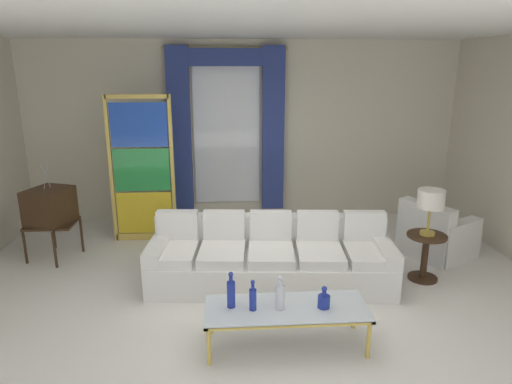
{
  "coord_description": "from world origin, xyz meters",
  "views": [
    {
      "loc": [
        -0.32,
        -4.56,
        2.6
      ],
      "look_at": [
        0.06,
        0.9,
        1.05
      ],
      "focal_mm": 31.59,
      "sensor_mm": 36.0,
      "label": 1
    }
  ],
  "objects_px": {
    "bottle_crystal_tall": "(231,293)",
    "armchair_white": "(435,236)",
    "couch_white_long": "(271,259)",
    "round_side_table": "(425,253)",
    "bottle_ruby_flask": "(324,300)",
    "coffee_table": "(286,310)",
    "peacock_figurine": "(172,237)",
    "stained_glass_divider": "(142,173)",
    "bottle_blue_decanter": "(280,295)",
    "table_lamp_brass": "(431,201)",
    "bottle_amber_squat": "(253,298)",
    "vintage_tv": "(50,208)"
  },
  "relations": [
    {
      "from": "couch_white_long",
      "to": "stained_glass_divider",
      "type": "xyz_separation_m",
      "value": [
        -1.77,
        1.53,
        0.75
      ]
    },
    {
      "from": "bottle_blue_decanter",
      "to": "stained_glass_divider",
      "type": "xyz_separation_m",
      "value": [
        -1.72,
        2.89,
        0.51
      ]
    },
    {
      "from": "bottle_ruby_flask",
      "to": "couch_white_long",
      "type": "bearing_deg",
      "value": 104.76
    },
    {
      "from": "bottle_ruby_flask",
      "to": "round_side_table",
      "type": "distance_m",
      "value": 2.03
    },
    {
      "from": "bottle_crystal_tall",
      "to": "table_lamp_brass",
      "type": "bearing_deg",
      "value": 26.73
    },
    {
      "from": "peacock_figurine",
      "to": "stained_glass_divider",
      "type": "bearing_deg",
      "value": 133.05
    },
    {
      "from": "bottle_blue_decanter",
      "to": "bottle_crystal_tall",
      "type": "distance_m",
      "value": 0.46
    },
    {
      "from": "bottle_ruby_flask",
      "to": "bottle_blue_decanter",
      "type": "bearing_deg",
      "value": 179.55
    },
    {
      "from": "vintage_tv",
      "to": "bottle_blue_decanter",
      "type": "bearing_deg",
      "value": -38.59
    },
    {
      "from": "coffee_table",
      "to": "stained_glass_divider",
      "type": "bearing_deg",
      "value": 121.92
    },
    {
      "from": "armchair_white",
      "to": "bottle_amber_squat",
      "type": "bearing_deg",
      "value": -143.42
    },
    {
      "from": "coffee_table",
      "to": "peacock_figurine",
      "type": "bearing_deg",
      "value": 119.22
    },
    {
      "from": "stained_glass_divider",
      "to": "round_side_table",
      "type": "distance_m",
      "value": 4.08
    },
    {
      "from": "coffee_table",
      "to": "armchair_white",
      "type": "bearing_deg",
      "value": 39.72
    },
    {
      "from": "bottle_crystal_tall",
      "to": "stained_glass_divider",
      "type": "xyz_separation_m",
      "value": [
        -1.27,
        2.82,
        0.5
      ]
    },
    {
      "from": "bottle_blue_decanter",
      "to": "peacock_figurine",
      "type": "relative_size",
      "value": 0.57
    },
    {
      "from": "bottle_amber_squat",
      "to": "stained_glass_divider",
      "type": "height_order",
      "value": "stained_glass_divider"
    },
    {
      "from": "bottle_ruby_flask",
      "to": "armchair_white",
      "type": "distance_m",
      "value": 2.86
    },
    {
      "from": "bottle_blue_decanter",
      "to": "bottle_amber_squat",
      "type": "bearing_deg",
      "value": 179.59
    },
    {
      "from": "vintage_tv",
      "to": "round_side_table",
      "type": "relative_size",
      "value": 2.26
    },
    {
      "from": "peacock_figurine",
      "to": "round_side_table",
      "type": "bearing_deg",
      "value": -19.0
    },
    {
      "from": "round_side_table",
      "to": "table_lamp_brass",
      "type": "bearing_deg",
      "value": 90.0
    },
    {
      "from": "coffee_table",
      "to": "peacock_figurine",
      "type": "distance_m",
      "value": 2.73
    },
    {
      "from": "round_side_table",
      "to": "bottle_crystal_tall",
      "type": "bearing_deg",
      "value": -153.27
    },
    {
      "from": "armchair_white",
      "to": "round_side_table",
      "type": "height_order",
      "value": "armchair_white"
    },
    {
      "from": "couch_white_long",
      "to": "armchair_white",
      "type": "bearing_deg",
      "value": 15.07
    },
    {
      "from": "couch_white_long",
      "to": "stained_glass_divider",
      "type": "height_order",
      "value": "stained_glass_divider"
    },
    {
      "from": "coffee_table",
      "to": "round_side_table",
      "type": "relative_size",
      "value": 2.57
    },
    {
      "from": "couch_white_long",
      "to": "round_side_table",
      "type": "relative_size",
      "value": 5.01
    },
    {
      "from": "stained_glass_divider",
      "to": "couch_white_long",
      "type": "bearing_deg",
      "value": -40.86
    },
    {
      "from": "coffee_table",
      "to": "vintage_tv",
      "type": "distance_m",
      "value": 3.73
    },
    {
      "from": "bottle_crystal_tall",
      "to": "stained_glass_divider",
      "type": "bearing_deg",
      "value": 114.16
    },
    {
      "from": "bottle_crystal_tall",
      "to": "armchair_white",
      "type": "height_order",
      "value": "armchair_white"
    },
    {
      "from": "table_lamp_brass",
      "to": "armchair_white",
      "type": "bearing_deg",
      "value": 56.55
    },
    {
      "from": "vintage_tv",
      "to": "peacock_figurine",
      "type": "distance_m",
      "value": 1.7
    },
    {
      "from": "vintage_tv",
      "to": "stained_glass_divider",
      "type": "bearing_deg",
      "value": 27.1
    },
    {
      "from": "bottle_amber_squat",
      "to": "stained_glass_divider",
      "type": "distance_m",
      "value": 3.28
    },
    {
      "from": "table_lamp_brass",
      "to": "peacock_figurine",
      "type": "bearing_deg",
      "value": 161.0
    },
    {
      "from": "vintage_tv",
      "to": "round_side_table",
      "type": "bearing_deg",
      "value": -11.73
    },
    {
      "from": "vintage_tv",
      "to": "round_side_table",
      "type": "xyz_separation_m",
      "value": [
        4.85,
        -1.01,
        -0.37
      ]
    },
    {
      "from": "couch_white_long",
      "to": "bottle_blue_decanter",
      "type": "height_order",
      "value": "couch_white_long"
    },
    {
      "from": "armchair_white",
      "to": "bottle_crystal_tall",
      "type": "bearing_deg",
      "value": -146.26
    },
    {
      "from": "vintage_tv",
      "to": "peacock_figurine",
      "type": "height_order",
      "value": "vintage_tv"
    },
    {
      "from": "vintage_tv",
      "to": "armchair_white",
      "type": "distance_m",
      "value": 5.35
    },
    {
      "from": "bottle_amber_squat",
      "to": "peacock_figurine",
      "type": "relative_size",
      "value": 0.51
    },
    {
      "from": "coffee_table",
      "to": "bottle_blue_decanter",
      "type": "height_order",
      "value": "bottle_blue_decanter"
    },
    {
      "from": "bottle_crystal_tall",
      "to": "peacock_figurine",
      "type": "xyz_separation_m",
      "value": [
        -0.81,
        2.33,
        -0.34
      ]
    },
    {
      "from": "peacock_figurine",
      "to": "coffee_table",
      "type": "bearing_deg",
      "value": -60.78
    },
    {
      "from": "couch_white_long",
      "to": "armchair_white",
      "type": "distance_m",
      "value": 2.48
    },
    {
      "from": "bottle_amber_squat",
      "to": "bottle_blue_decanter",
      "type": "bearing_deg",
      "value": -0.41
    }
  ]
}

